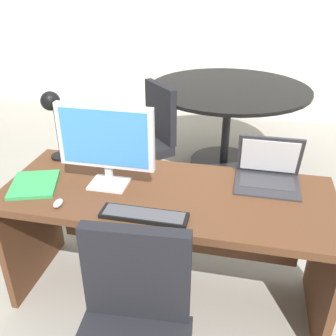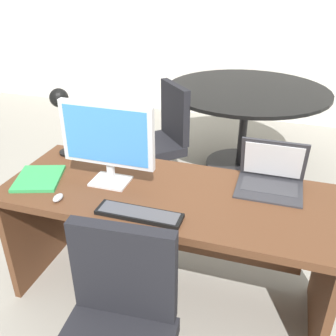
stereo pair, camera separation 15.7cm
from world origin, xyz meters
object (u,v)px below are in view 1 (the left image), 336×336
at_px(monitor, 105,140).
at_px(laptop, 268,168).
at_px(desk_lamp, 52,110).
at_px(book, 34,184).
at_px(desk, 168,218).
at_px(mouse, 58,203).
at_px(meeting_table, 228,106).
at_px(meeting_chair_near, 145,149).
at_px(keyboard, 144,215).

bearing_deg(monitor, laptop, 15.49).
bearing_deg(desk_lamp, book, -86.83).
xyz_separation_m(desk, mouse, (-0.49, -0.29, 0.22)).
xyz_separation_m(meeting_table, meeting_chair_near, (-0.65, -0.60, -0.24)).
distance_m(laptop, book, 1.26).
bearing_deg(desk, monitor, -171.63).
relative_size(monitor, book, 1.49).
bearing_deg(monitor, meeting_chair_near, 96.79).
relative_size(desk, mouse, 24.16).
bearing_deg(desk, book, -168.60).
bearing_deg(desk_lamp, meeting_chair_near, 75.35).
bearing_deg(keyboard, book, 166.78).
bearing_deg(laptop, mouse, -154.53).
distance_m(desk, laptop, 0.61).
relative_size(desk, meeting_table, 1.16).
bearing_deg(keyboard, laptop, 40.27).
xyz_separation_m(monitor, laptop, (0.83, 0.23, -0.18)).
height_order(laptop, desk_lamp, desk_lamp).
relative_size(mouse, meeting_chair_near, 0.08).
xyz_separation_m(mouse, desk_lamp, (-0.23, 0.48, 0.30)).
bearing_deg(keyboard, meeting_table, 83.39).
relative_size(desk_lamp, book, 1.24).
height_order(desk_lamp, meeting_table, desk_lamp).
bearing_deg(desk, mouse, -149.00).
relative_size(keyboard, book, 1.22).
height_order(book, meeting_chair_near, meeting_chair_near).
distance_m(desk, meeting_chair_near, 1.28).
distance_m(desk, mouse, 0.61).
bearing_deg(keyboard, desk_lamp, 144.41).
xyz_separation_m(keyboard, meeting_chair_near, (-0.41, 1.47, -0.37)).
bearing_deg(mouse, desk, 31.00).
distance_m(monitor, meeting_table, 1.93).
height_order(book, meeting_table, meeting_table).
distance_m(monitor, book, 0.47).
height_order(monitor, laptop, monitor).
distance_m(keyboard, meeting_table, 2.09).
bearing_deg(book, meeting_table, 65.09).
distance_m(mouse, desk_lamp, 0.61).
distance_m(desk_lamp, meeting_chair_near, 1.23).
distance_m(mouse, book, 0.26).
bearing_deg(desk, meeting_table, 83.97).
xyz_separation_m(keyboard, desk_lamp, (-0.67, 0.48, 0.30)).
relative_size(desk, desk_lamp, 4.09).
relative_size(monitor, mouse, 7.08).
height_order(desk, book, book).
relative_size(monitor, meeting_chair_near, 0.55).
height_order(desk, mouse, mouse).
relative_size(desk_lamp, meeting_chair_near, 0.46).
height_order(laptop, book, laptop).
xyz_separation_m(desk_lamp, meeting_table, (0.91, 1.59, -0.43)).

